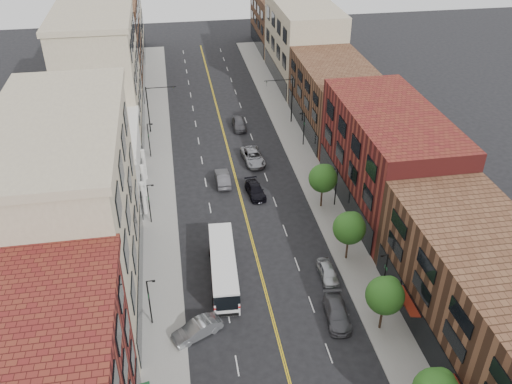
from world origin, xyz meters
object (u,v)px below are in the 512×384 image
car_lane_a (255,190)px  car_parked_mid (337,313)px  car_parked_far (328,272)px  car_lane_behind (223,178)px  car_lane_c (239,123)px  car_angle_b (197,329)px  car_lane_b (253,157)px  city_bus (223,265)px

car_lane_a → car_parked_mid: bearing=-86.3°
car_parked_far → car_lane_a: 17.15m
car_parked_far → car_lane_a: (-4.68, 16.50, -0.02)m
car_lane_behind → car_lane_c: car_lane_c is taller
car_angle_b → car_lane_c: (9.58, 41.32, 0.06)m
car_lane_b → car_lane_c: (-0.43, 10.86, 0.02)m
car_angle_b → car_lane_b: size_ratio=0.79×
car_lane_a → car_parked_far: bearing=-80.5°
car_parked_far → car_lane_c: bearing=97.6°
car_parked_mid → car_parked_far: bearing=87.9°
city_bus → car_lane_behind: bearing=86.7°
car_parked_mid → car_lane_b: bearing=100.8°
car_parked_far → car_lane_a: size_ratio=0.87×
car_lane_a → car_lane_b: 8.51m
car_angle_b → car_parked_far: bearing=86.4°
car_parked_far → car_angle_b: bearing=-156.6°
car_lane_behind → city_bus: bearing=83.6°
car_lane_a → car_lane_c: (0.67, 19.29, 0.14)m
car_parked_mid → city_bus: bearing=148.3°
city_bus → car_lane_a: bearing=72.0°
city_bus → car_lane_b: bearing=76.7°
car_lane_c → car_parked_mid: bearing=-84.6°
car_lane_a → car_lane_c: car_lane_c is taller
car_lane_a → car_lane_c: size_ratio=0.98×
car_angle_b → car_lane_a: size_ratio=0.97×
car_lane_behind → car_lane_a: bearing=137.1°
car_lane_c → city_bus: bearing=-99.7°
city_bus → car_lane_c: 34.73m
car_angle_b → car_lane_behind: size_ratio=0.95×
car_lane_b → car_lane_c: bearing=87.6°
car_parked_mid → car_parked_far: size_ratio=1.22×
car_angle_b → car_lane_b: bearing=136.0°
car_angle_b → car_parked_far: size_ratio=1.11×
city_bus → car_lane_a: 15.93m
car_lane_b → car_angle_b: bearing=-112.8°
car_angle_b → car_lane_b: car_lane_b is taller
car_lane_behind → car_lane_a: 5.02m
car_parked_far → city_bus: bearing=172.2°
city_bus → car_lane_behind: city_bus is taller
car_parked_far → car_lane_a: car_parked_far is taller
car_parked_mid → car_lane_a: bearing=105.5°
car_lane_a → car_lane_b: size_ratio=0.81×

